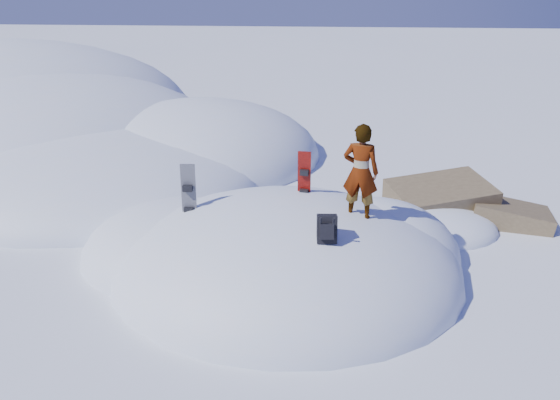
# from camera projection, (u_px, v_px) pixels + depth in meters

# --- Properties ---
(ground) EXTENTS (120.00, 120.00, 0.00)m
(ground) POSITION_uv_depth(u_px,v_px,m) (286.00, 273.00, 10.97)
(ground) COLOR white
(ground) RESTS_ON ground
(snow_mound) EXTENTS (8.00, 6.00, 3.00)m
(snow_mound) POSITION_uv_depth(u_px,v_px,m) (278.00, 267.00, 11.21)
(snow_mound) COLOR silver
(snow_mound) RESTS_ON ground
(snow_ridge) EXTENTS (21.50, 18.50, 6.40)m
(snow_ridge) POSITION_uv_depth(u_px,v_px,m) (36.00, 133.00, 20.93)
(snow_ridge) COLOR silver
(snow_ridge) RESTS_ON ground
(rock_outcrop) EXTENTS (4.68, 4.41, 1.68)m
(rock_outcrop) POSITION_uv_depth(u_px,v_px,m) (446.00, 218.00, 13.43)
(rock_outcrop) COLOR brown
(rock_outcrop) RESTS_ON ground
(snowboard_red) EXTENTS (0.27, 0.17, 1.43)m
(snowboard_red) POSITION_uv_depth(u_px,v_px,m) (304.00, 184.00, 11.16)
(snowboard_red) COLOR red
(snowboard_red) RESTS_ON snow_mound
(snowboard_dark) EXTENTS (0.30, 0.19, 1.54)m
(snowboard_dark) POSITION_uv_depth(u_px,v_px,m) (189.00, 201.00, 10.75)
(snowboard_dark) COLOR black
(snowboard_dark) RESTS_ON snow_mound
(backpack) EXTENTS (0.37, 0.42, 0.56)m
(backpack) POSITION_uv_depth(u_px,v_px,m) (327.00, 229.00, 9.26)
(backpack) COLOR black
(backpack) RESTS_ON snow_mound
(gear_pile) EXTENTS (0.97, 0.76, 0.25)m
(gear_pile) POSITION_uv_depth(u_px,v_px,m) (153.00, 291.00, 10.10)
(gear_pile) COLOR black
(gear_pile) RESTS_ON ground
(person) EXTENTS (0.75, 0.58, 1.82)m
(person) POSITION_uv_depth(u_px,v_px,m) (361.00, 172.00, 9.97)
(person) COLOR slate
(person) RESTS_ON snow_mound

